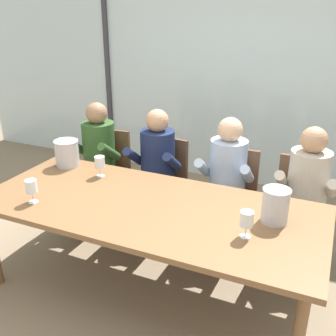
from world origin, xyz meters
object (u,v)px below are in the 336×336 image
(chair_left_of_center, at_px, (163,176))
(wine_glass_near_bucket, at_px, (247,220))
(chair_right_of_center, at_px, (299,201))
(ice_bucket_primary, at_px, (275,205))
(person_pale_blue_shirt, at_px, (225,178))
(person_beige_jumper, at_px, (306,191))
(dining_table, at_px, (148,212))
(person_navy_polo, at_px, (155,165))
(ice_bucket_secondary, at_px, (67,153))
(wine_glass_center_pour, at_px, (100,163))
(wine_glass_by_left_taster, at_px, (31,187))
(chair_near_curtain, at_px, (108,166))
(person_olive_shirt, at_px, (95,155))
(chair_center, at_px, (231,190))

(chair_left_of_center, distance_m, wine_glass_near_bucket, 1.57)
(chair_right_of_center, distance_m, ice_bucket_primary, 0.91)
(chair_left_of_center, height_order, person_pale_blue_shirt, person_pale_blue_shirt)
(ice_bucket_primary, height_order, wine_glass_near_bucket, ice_bucket_primary)
(person_beige_jumper, xyz_separation_m, wine_glass_near_bucket, (-0.27, -0.94, 0.17))
(dining_table, xyz_separation_m, person_navy_polo, (-0.34, 0.80, 0.01))
(chair_right_of_center, relative_size, ice_bucket_secondary, 3.76)
(wine_glass_center_pour, bearing_deg, wine_glass_by_left_taster, -107.45)
(chair_near_curtain, distance_m, person_navy_polo, 0.66)
(person_pale_blue_shirt, bearing_deg, wine_glass_center_pour, -153.84)
(person_olive_shirt, bearing_deg, person_beige_jumper, -1.63)
(person_navy_polo, height_order, ice_bucket_primary, person_navy_polo)
(ice_bucket_primary, height_order, wine_glass_by_left_taster, ice_bucket_primary)
(dining_table, bearing_deg, chair_near_curtain, 134.91)
(person_pale_blue_shirt, bearing_deg, ice_bucket_primary, -55.05)
(chair_center, xyz_separation_m, person_beige_jumper, (0.64, -0.14, 0.17))
(person_olive_shirt, xyz_separation_m, wine_glass_center_pour, (0.40, -0.51, 0.17))
(chair_left_of_center, bearing_deg, chair_center, 4.61)
(wine_glass_center_pour, bearing_deg, wine_glass_near_bucket, -17.70)
(person_navy_polo, height_order, person_beige_jumper, same)
(chair_center, xyz_separation_m, ice_bucket_primary, (0.50, -0.81, 0.35))
(person_beige_jumper, height_order, wine_glass_by_left_taster, person_beige_jumper)
(chair_left_of_center, distance_m, ice_bucket_secondary, 0.95)
(person_navy_polo, xyz_separation_m, person_pale_blue_shirt, (0.68, -0.00, 0.00))
(chair_left_of_center, height_order, chair_center, same)
(dining_table, relative_size, chair_center, 2.82)
(dining_table, distance_m, wine_glass_center_pour, 0.68)
(dining_table, relative_size, ice_bucket_secondary, 10.58)
(chair_right_of_center, xyz_separation_m, ice_bucket_primary, (-0.09, -0.84, 0.35))
(chair_near_curtain, bearing_deg, chair_left_of_center, -4.82)
(dining_table, height_order, chair_left_of_center, chair_left_of_center)
(ice_bucket_secondary, bearing_deg, chair_near_curtain, 87.63)
(person_navy_polo, distance_m, wine_glass_center_pour, 0.60)
(chair_left_of_center, bearing_deg, ice_bucket_primary, -27.97)
(person_navy_polo, bearing_deg, wine_glass_center_pour, -119.10)
(person_beige_jumper, bearing_deg, wine_glass_center_pour, -160.95)
(person_navy_polo, distance_m, person_beige_jumper, 1.34)
(dining_table, distance_m, person_pale_blue_shirt, 0.87)
(wine_glass_by_left_taster, bearing_deg, ice_bucket_secondary, 107.11)
(chair_center, xyz_separation_m, wine_glass_near_bucket, (0.37, -1.07, 0.34))
(person_olive_shirt, relative_size, wine_glass_near_bucket, 6.87)
(chair_left_of_center, xyz_separation_m, ice_bucket_secondary, (-0.65, -0.60, 0.35))
(chair_near_curtain, distance_m, wine_glass_near_bucket, 2.05)
(person_olive_shirt, xyz_separation_m, ice_bucket_primary, (1.85, -0.68, 0.18))
(person_olive_shirt, relative_size, ice_bucket_primary, 5.07)
(ice_bucket_primary, distance_m, wine_glass_near_bucket, 0.29)
(chair_left_of_center, xyz_separation_m, chair_center, (0.70, -0.03, 0.00))
(chair_left_of_center, relative_size, ice_bucket_secondary, 3.76)
(chair_left_of_center, xyz_separation_m, person_navy_polo, (-0.01, -0.17, 0.17))
(person_olive_shirt, height_order, wine_glass_center_pour, person_olive_shirt)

